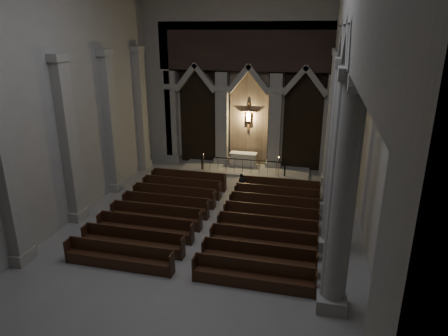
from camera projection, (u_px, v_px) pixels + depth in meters
name	position (u px, v px, depth m)	size (l,w,h in m)	color
room	(194.00, 70.00, 14.69)	(24.00, 24.10, 12.00)	gray
sanctuary_wall	(249.00, 69.00, 25.61)	(14.00, 0.77, 12.00)	#9E9B93
right_arcade	(348.00, 64.00, 14.62)	(1.00, 24.00, 12.00)	#9E9B93
left_pilasters	(92.00, 134.00, 20.62)	(0.60, 13.00, 8.03)	#9E9B93
sanctuary_step	(245.00, 170.00, 26.90)	(8.50, 2.60, 0.15)	#9E9B93
altar	(243.00, 159.00, 27.27)	(1.82, 0.73, 0.93)	beige
altar_rail	(243.00, 164.00, 25.95)	(5.59, 0.09, 1.10)	black
candle_stand_left	(204.00, 170.00, 25.93)	(0.25, 0.25, 1.46)	#AA6F34
candle_stand_right	(278.00, 173.00, 25.35)	(0.25, 0.25, 1.46)	#AA6F34
pews	(213.00, 219.00, 19.31)	(9.96, 9.24, 1.02)	black
worshipper	(242.00, 184.00, 22.97)	(0.44, 0.29, 1.20)	black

